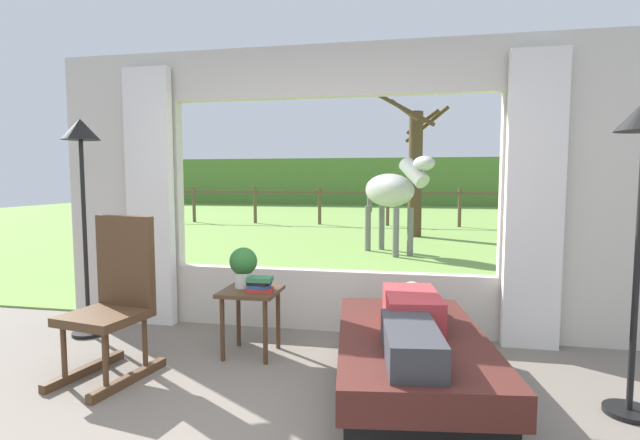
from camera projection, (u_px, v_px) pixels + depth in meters
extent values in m
cube|color=beige|center=(127.00, 190.00, 4.68)|extent=(1.15, 0.12, 2.55)
cube|color=beige|center=(574.00, 192.00, 3.89)|extent=(1.15, 0.12, 2.55)
cube|color=beige|center=(330.00, 300.00, 4.37)|extent=(2.90, 0.12, 0.55)
cube|color=beige|center=(330.00, 71.00, 4.19)|extent=(2.90, 0.12, 0.45)
cube|color=silver|center=(150.00, 198.00, 4.48)|extent=(0.44, 0.10, 2.40)
cube|color=silver|center=(534.00, 202.00, 3.83)|extent=(0.44, 0.10, 2.40)
cube|color=#759E47|center=(390.00, 222.00, 15.05)|extent=(36.00, 21.68, 0.02)
cube|color=#568038|center=(400.00, 182.00, 24.56)|extent=(36.00, 2.00, 2.40)
cube|color=black|center=(411.00, 379.00, 3.02)|extent=(1.03, 1.66, 0.24)
cube|color=#471E19|center=(411.00, 347.00, 3.00)|extent=(1.12, 1.80, 0.18)
cube|color=#B23338|center=(412.00, 309.00, 3.13)|extent=(0.42, 0.64, 0.22)
cube|color=#333338|center=(411.00, 343.00, 2.55)|extent=(0.37, 0.71, 0.18)
sphere|color=tan|center=(412.00, 295.00, 3.51)|extent=(0.20, 0.20, 0.20)
cube|color=#4C331E|center=(104.00, 317.00, 3.27)|extent=(0.56, 0.56, 0.06)
cube|color=#4C331E|center=(125.00, 263.00, 3.44)|extent=(0.48, 0.14, 0.68)
cube|color=#4C331E|center=(85.00, 370.00, 3.38)|extent=(0.18, 0.68, 0.06)
cube|color=#4C331E|center=(129.00, 379.00, 3.23)|extent=(0.18, 0.68, 0.06)
cylinder|color=#4C331E|center=(64.00, 351.00, 3.19)|extent=(0.04, 0.04, 0.38)
cylinder|color=#4C331E|center=(105.00, 359.00, 3.06)|extent=(0.04, 0.04, 0.38)
cylinder|color=#4C331E|center=(106.00, 335.00, 3.52)|extent=(0.04, 0.04, 0.38)
cylinder|color=#4C331E|center=(145.00, 341.00, 3.39)|extent=(0.04, 0.04, 0.38)
cube|color=#4C331E|center=(251.00, 291.00, 3.73)|extent=(0.44, 0.44, 0.03)
cylinder|color=#4C331E|center=(222.00, 329.00, 3.62)|extent=(0.04, 0.04, 0.49)
cylinder|color=#4C331E|center=(265.00, 332.00, 3.55)|extent=(0.04, 0.04, 0.49)
cylinder|color=#4C331E|center=(239.00, 316.00, 3.95)|extent=(0.04, 0.04, 0.49)
cylinder|color=#4C331E|center=(278.00, 319.00, 3.89)|extent=(0.04, 0.04, 0.49)
cylinder|color=silver|center=(244.00, 280.00, 3.80)|extent=(0.14, 0.14, 0.12)
sphere|color=#2D6B2D|center=(243.00, 261.00, 3.78)|extent=(0.22, 0.22, 0.22)
cube|color=#B22D28|center=(260.00, 290.00, 3.64)|extent=(0.21, 0.14, 0.03)
cube|color=#23478C|center=(259.00, 286.00, 3.64)|extent=(0.17, 0.14, 0.02)
cube|color=black|center=(259.00, 283.00, 3.65)|extent=(0.17, 0.16, 0.03)
cube|color=#337247|center=(260.00, 279.00, 3.64)|extent=(0.20, 0.14, 0.03)
cylinder|color=black|center=(89.00, 333.00, 4.24)|extent=(0.28, 0.28, 0.03)
cylinder|color=black|center=(85.00, 239.00, 4.17)|extent=(0.04, 0.04, 1.72)
cone|color=black|center=(80.00, 129.00, 4.09)|extent=(0.32, 0.32, 0.18)
cylinder|color=black|center=(629.00, 411.00, 2.81)|extent=(0.28, 0.28, 0.03)
cylinder|color=black|center=(637.00, 276.00, 2.74)|extent=(0.04, 0.04, 1.65)
ellipsoid|color=#B2B2AD|center=(389.00, 190.00, 8.64)|extent=(1.23, 1.31, 0.60)
cylinder|color=#B2B2AD|center=(414.00, 172.00, 8.02)|extent=(0.59, 0.63, 0.53)
ellipsoid|color=#B2B2AD|center=(424.00, 163.00, 7.80)|extent=(0.46, 0.50, 0.24)
cube|color=slate|center=(411.00, 171.00, 8.09)|extent=(0.34, 0.38, 0.32)
cylinder|color=slate|center=(370.00, 197.00, 9.17)|extent=(0.14, 0.14, 0.55)
cylinder|color=slate|center=(410.00, 232.00, 8.42)|extent=(0.11, 0.11, 0.85)
cylinder|color=slate|center=(396.00, 233.00, 8.26)|extent=(0.11, 0.11, 0.85)
cylinder|color=slate|center=(382.00, 227.00, 9.15)|extent=(0.11, 0.11, 0.85)
cylinder|color=slate|center=(368.00, 228.00, 8.99)|extent=(0.11, 0.11, 0.85)
cylinder|color=#4C3823|center=(415.00, 175.00, 11.13)|extent=(0.32, 0.32, 2.90)
cylinder|color=#47331E|center=(423.00, 122.00, 11.28)|extent=(0.79, 0.47, 0.55)
cylinder|color=#47331E|center=(405.00, 110.00, 10.80)|extent=(0.73, 0.73, 0.63)
cylinder|color=#47331E|center=(427.00, 125.00, 11.37)|extent=(1.03, 0.69, 0.80)
cylinder|color=#47331E|center=(405.00, 109.00, 10.57)|extent=(1.31, 0.71, 0.85)
cylinder|color=brown|center=(136.00, 204.00, 15.28)|extent=(0.10, 0.10, 1.10)
cylinder|color=brown|center=(194.00, 204.00, 14.90)|extent=(0.10, 0.10, 1.10)
cylinder|color=brown|center=(255.00, 205.00, 14.51)|extent=(0.10, 0.10, 1.10)
cylinder|color=brown|center=(320.00, 206.00, 14.13)|extent=(0.10, 0.10, 1.10)
cylinder|color=brown|center=(388.00, 207.00, 13.74)|extent=(0.10, 0.10, 1.10)
cylinder|color=brown|center=(460.00, 207.00, 13.36)|extent=(0.10, 0.10, 1.10)
cylinder|color=brown|center=(536.00, 208.00, 12.97)|extent=(0.10, 0.10, 1.10)
cylinder|color=brown|center=(617.00, 209.00, 12.58)|extent=(0.10, 0.10, 1.10)
cube|color=brown|center=(388.00, 193.00, 13.71)|extent=(16.00, 0.06, 0.08)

